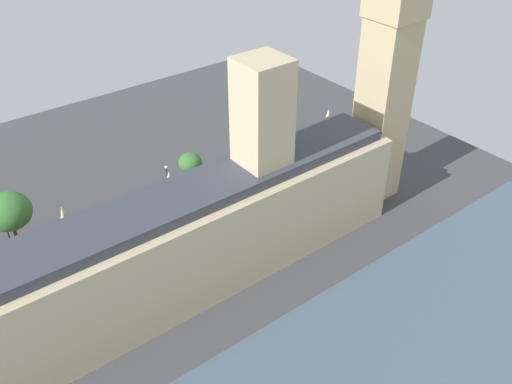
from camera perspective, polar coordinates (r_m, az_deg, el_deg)
ground_plane at (r=90.20m, az=-6.67°, el=-8.19°), size 140.55×140.55×0.00m
parliament_building at (r=83.50m, az=-5.62°, el=-3.98°), size 12.23×70.55×32.86m
clock_tower at (r=97.22m, az=13.43°, el=14.37°), size 8.06×8.06×55.89m
car_silver_kerbside at (r=109.73m, az=3.27°, el=1.27°), size 2.28×4.31×1.74m
car_blue_leading at (r=102.13m, az=-3.37°, el=-1.55°), size 2.11×4.84×1.74m
double_decker_bus_opposite_hall at (r=92.59m, az=-17.60°, el=-6.40°), size 2.89×10.57×4.75m
pedestrian_midblock at (r=105.59m, az=3.52°, el=-0.32°), size 0.57×0.65×1.62m
pedestrian_corner at (r=108.14m, az=5.53°, el=0.51°), size 0.69×0.68×1.67m
plane_tree_by_river_gate at (r=97.33m, az=-23.63°, el=-1.82°), size 7.17×7.17×10.89m
plane_tree_far_end at (r=106.60m, az=-6.63°, el=2.92°), size 4.44×4.44×7.44m
street_lamp_near_tower at (r=98.03m, az=-23.56°, el=-4.25°), size 0.56×0.56×5.79m
street_lamp_slot_10 at (r=105.32m, az=-8.94°, el=1.69°), size 0.56×0.56×6.58m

